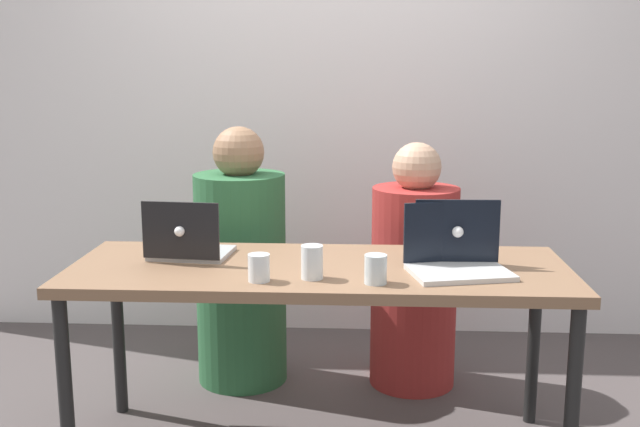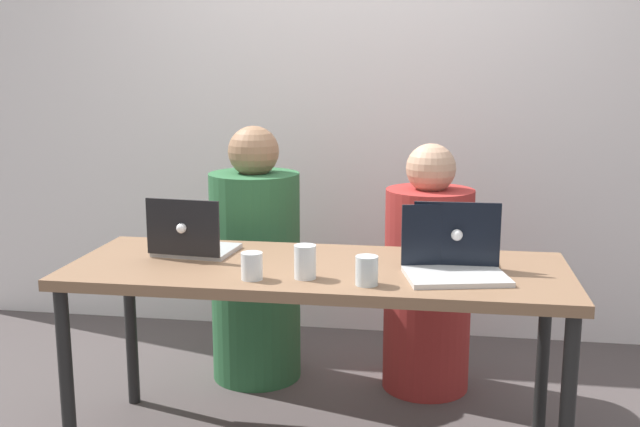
{
  "view_description": "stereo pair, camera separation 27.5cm",
  "coord_description": "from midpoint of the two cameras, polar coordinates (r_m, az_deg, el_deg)",
  "views": [
    {
      "loc": [
        0.15,
        -2.63,
        1.45
      ],
      "look_at": [
        0.0,
        0.07,
        0.91
      ],
      "focal_mm": 42.0,
      "sensor_mm": 36.0,
      "label": 1
    },
    {
      "loc": [
        0.42,
        -2.6,
        1.45
      ],
      "look_at": [
        0.0,
        0.07,
        0.91
      ],
      "focal_mm": 42.0,
      "sensor_mm": 36.0,
      "label": 2
    }
  ],
  "objects": [
    {
      "name": "back_wall",
      "position": [
        4.02,
        -0.93,
        8.54
      ],
      "size": [
        4.71,
        0.1,
        2.51
      ],
      "primitive_type": "cube",
      "color": "white",
      "rests_on": "ground"
    },
    {
      "name": "laptop_back_right",
      "position": [
        2.8,
        7.37,
        -2.55
      ],
      "size": [
        0.31,
        0.29,
        0.25
      ],
      "rotation": [
        0.0,
        0.0,
        3.16
      ],
      "color": "silver",
      "rests_on": "desk"
    },
    {
      "name": "laptop_back_left",
      "position": [
        2.88,
        -12.72,
        -2.41
      ],
      "size": [
        0.31,
        0.28,
        0.23
      ],
      "rotation": [
        0.0,
        0.0,
        3.04
      ],
      "color": "#B1B4B6",
      "rests_on": "desk"
    },
    {
      "name": "person_on_left",
      "position": [
        3.46,
        -8.31,
        -4.32
      ],
      "size": [
        0.48,
        0.48,
        1.18
      ],
      "rotation": [
        0.0,
        0.0,
        3.33
      ],
      "color": "#2C643A",
      "rests_on": "ground"
    },
    {
      "name": "water_glass_center",
      "position": [
        2.55,
        -3.7,
        -3.92
      ],
      "size": [
        0.08,
        0.08,
        0.12
      ],
      "color": "white",
      "rests_on": "desk"
    },
    {
      "name": "person_on_right",
      "position": [
        3.4,
        4.89,
        -5.03
      ],
      "size": [
        0.44,
        0.44,
        1.12
      ],
      "rotation": [
        0.0,
        0.0,
        3.29
      ],
      "color": "#A22B29",
      "rests_on": "ground"
    },
    {
      "name": "laptop_front_right",
      "position": [
        2.65,
        7.42,
        -3.39
      ],
      "size": [
        0.38,
        0.32,
        0.24
      ],
      "rotation": [
        0.0,
        0.0,
        0.23
      ],
      "color": "silver",
      "rests_on": "desk"
    },
    {
      "name": "desk",
      "position": [
        2.74,
        -2.96,
        -5.34
      ],
      "size": [
        1.81,
        0.67,
        0.73
      ],
      "color": "brown",
      "rests_on": "ground"
    },
    {
      "name": "water_glass_right",
      "position": [
        2.49,
        1.11,
        -4.45
      ],
      "size": [
        0.08,
        0.08,
        0.1
      ],
      "color": "silver",
      "rests_on": "desk"
    },
    {
      "name": "water_glass_left",
      "position": [
        2.54,
        -7.78,
        -4.29
      ],
      "size": [
        0.07,
        0.07,
        0.09
      ],
      "color": "white",
      "rests_on": "desk"
    }
  ]
}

